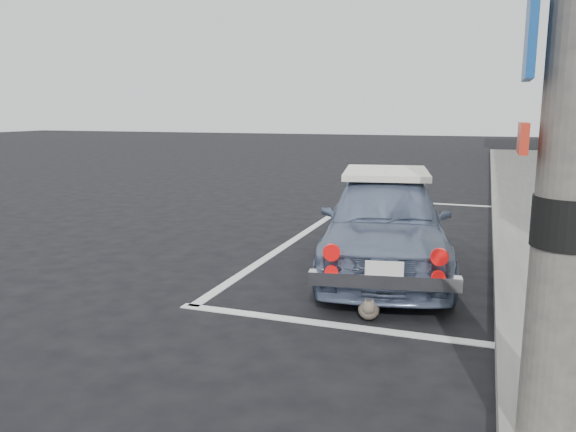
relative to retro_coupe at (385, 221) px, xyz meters
name	(u,v)px	position (x,y,z in m)	size (l,w,h in m)	color
ground	(299,301)	(-0.59, -1.36, -0.59)	(80.00, 80.00, 0.00)	black
pline_rear	(335,325)	(-0.09, -1.86, -0.59)	(3.00, 0.12, 0.01)	silver
pline_front	(423,203)	(-0.09, 5.14, -0.59)	(3.00, 0.12, 0.01)	silver
pline_side	(305,233)	(-1.49, 1.64, -0.59)	(0.12, 7.00, 0.01)	silver
retro_coupe	(385,221)	(0.00, 0.00, 0.00)	(1.95, 3.62, 1.17)	slate
cat	(369,308)	(0.15, -1.62, -0.49)	(0.24, 0.43, 0.23)	#78675C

